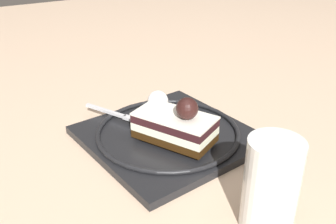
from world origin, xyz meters
The scene contains 6 objects.
ground_plane centered at (0.00, 0.00, 0.00)m, with size 2.40×2.40×0.00m, color #D3B293.
dessert_plate centered at (-0.01, -0.02, 0.01)m, with size 0.26×0.26×0.02m.
cake_slice centered at (-0.01, 0.01, 0.04)m, with size 0.11×0.13×0.07m.
whipped_cream_dollop centered at (-0.03, -0.08, 0.04)m, with size 0.03×0.03×0.04m, color white.
fork centered at (0.04, -0.10, 0.02)m, with size 0.07×0.12×0.00m.
drink_glass_near centered at (-0.01, 0.20, 0.05)m, with size 0.06×0.06×0.11m.
Camera 1 is at (0.25, 0.42, 0.31)m, focal length 40.91 mm.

